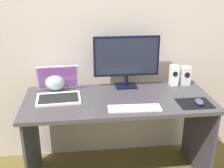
{
  "coord_description": "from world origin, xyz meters",
  "views": [
    {
      "loc": [
        -0.28,
        -1.97,
        1.62
      ],
      "look_at": [
        -0.05,
        -0.02,
        0.86
      ],
      "focal_mm": 44.54,
      "sensor_mm": 36.0,
      "label": 1
    }
  ],
  "objects_px": {
    "monitor": "(127,59)",
    "fishbowl": "(55,81)",
    "mouse": "(199,102)",
    "speaker_right": "(185,76)",
    "laptop": "(58,91)",
    "keyboard_external": "(134,108)",
    "speaker_near_monitor": "(174,75)"
  },
  "relations": [
    {
      "from": "speaker_near_monitor",
      "to": "fishbowl",
      "type": "xyz_separation_m",
      "value": [
        -1.02,
        -0.0,
        -0.01
      ]
    },
    {
      "from": "speaker_near_monitor",
      "to": "keyboard_external",
      "type": "bearing_deg",
      "value": -134.95
    },
    {
      "from": "speaker_near_monitor",
      "to": "laptop",
      "type": "xyz_separation_m",
      "value": [
        -0.98,
        -0.15,
        -0.04
      ]
    },
    {
      "from": "laptop",
      "to": "fishbowl",
      "type": "height_order",
      "value": "laptop"
    },
    {
      "from": "speaker_near_monitor",
      "to": "mouse",
      "type": "xyz_separation_m",
      "value": [
        0.06,
        -0.41,
        -0.07
      ]
    },
    {
      "from": "fishbowl",
      "to": "keyboard_external",
      "type": "xyz_separation_m",
      "value": [
        0.59,
        -0.43,
        -0.08
      ]
    },
    {
      "from": "laptop",
      "to": "keyboard_external",
      "type": "height_order",
      "value": "laptop"
    },
    {
      "from": "monitor",
      "to": "keyboard_external",
      "type": "distance_m",
      "value": 0.5
    },
    {
      "from": "monitor",
      "to": "laptop",
      "type": "relative_size",
      "value": 1.56
    },
    {
      "from": "monitor",
      "to": "fishbowl",
      "type": "xyz_separation_m",
      "value": [
        -0.6,
        -0.01,
        -0.16
      ]
    },
    {
      "from": "fishbowl",
      "to": "laptop",
      "type": "bearing_deg",
      "value": -77.31
    },
    {
      "from": "speaker_right",
      "to": "monitor",
      "type": "bearing_deg",
      "value": 179.08
    },
    {
      "from": "fishbowl",
      "to": "speaker_near_monitor",
      "type": "bearing_deg",
      "value": 0.07
    },
    {
      "from": "keyboard_external",
      "to": "fishbowl",
      "type": "bearing_deg",
      "value": 146.44
    },
    {
      "from": "speaker_right",
      "to": "laptop",
      "type": "height_order",
      "value": "laptop"
    },
    {
      "from": "keyboard_external",
      "to": "mouse",
      "type": "height_order",
      "value": "mouse"
    },
    {
      "from": "speaker_right",
      "to": "laptop",
      "type": "distance_m",
      "value": 1.1
    },
    {
      "from": "mouse",
      "to": "speaker_right",
      "type": "bearing_deg",
      "value": 91.14
    },
    {
      "from": "speaker_near_monitor",
      "to": "fishbowl",
      "type": "bearing_deg",
      "value": -179.93
    },
    {
      "from": "fishbowl",
      "to": "mouse",
      "type": "relative_size",
      "value": 1.74
    },
    {
      "from": "monitor",
      "to": "keyboard_external",
      "type": "relative_size",
      "value": 1.45
    },
    {
      "from": "monitor",
      "to": "speaker_right",
      "type": "relative_size",
      "value": 3.4
    },
    {
      "from": "fishbowl",
      "to": "mouse",
      "type": "distance_m",
      "value": 1.16
    },
    {
      "from": "monitor",
      "to": "fishbowl",
      "type": "height_order",
      "value": "monitor"
    },
    {
      "from": "monitor",
      "to": "speaker_near_monitor",
      "type": "relative_size",
      "value": 3.08
    },
    {
      "from": "laptop",
      "to": "fishbowl",
      "type": "distance_m",
      "value": 0.15
    },
    {
      "from": "speaker_near_monitor",
      "to": "laptop",
      "type": "distance_m",
      "value": 1.0
    },
    {
      "from": "speaker_right",
      "to": "speaker_near_monitor",
      "type": "height_order",
      "value": "speaker_near_monitor"
    },
    {
      "from": "speaker_right",
      "to": "fishbowl",
      "type": "bearing_deg",
      "value": -179.94
    },
    {
      "from": "laptop",
      "to": "fishbowl",
      "type": "xyz_separation_m",
      "value": [
        -0.03,
        0.15,
        0.03
      ]
    },
    {
      "from": "laptop",
      "to": "fishbowl",
      "type": "bearing_deg",
      "value": 102.69
    },
    {
      "from": "mouse",
      "to": "keyboard_external",
      "type": "bearing_deg",
      "value": -171.07
    }
  ]
}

